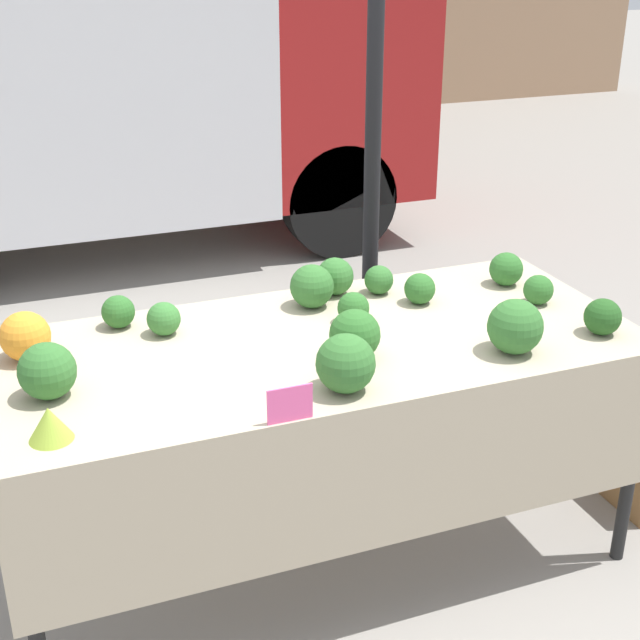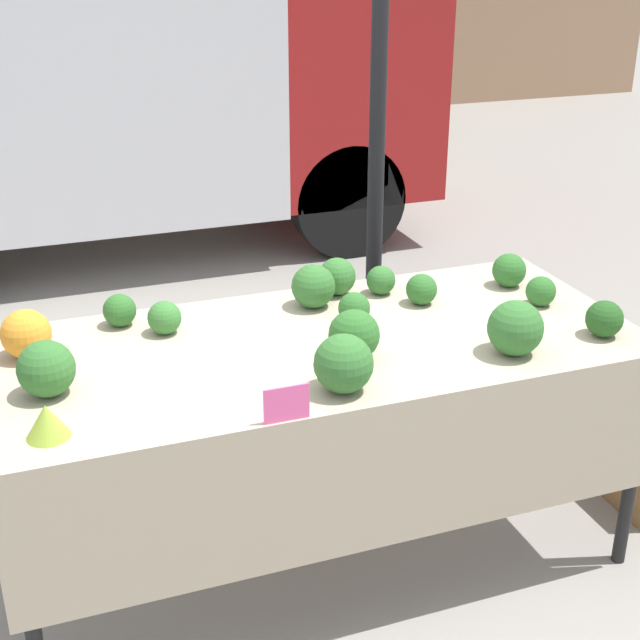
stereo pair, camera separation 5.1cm
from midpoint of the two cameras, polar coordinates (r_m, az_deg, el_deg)
name	(u,v)px [view 2 (the right image)]	position (r m, az deg, el deg)	size (l,w,h in m)	color
ground_plane	(320,552)	(3.60, 0.42, -14.63)	(40.00, 40.00, 0.00)	gray
tent_pole	(375,203)	(3.90, 3.94, 7.46)	(0.07, 0.07, 2.29)	black
parked_truck	(90,48)	(6.67, -14.27, 16.49)	(4.46, 1.84, 2.77)	silver
market_table	(327,376)	(3.10, 0.94, -3.58)	(2.26, 0.99, 0.92)	tan
orange_cauliflower	(26,334)	(3.12, -17.86, -0.86)	(0.17, 0.17, 0.17)	orange
romanesco_head	(47,421)	(2.63, -16.55, -6.23)	(0.13, 0.13, 0.10)	#93B238
broccoli_head_0	(604,319)	(3.29, 18.16, 0.07)	(0.13, 0.13, 0.13)	#23511E
broccoli_head_1	(515,328)	(3.06, 12.86, -0.51)	(0.19, 0.19, 0.19)	#336B2D
broccoli_head_2	(381,280)	(3.51, 4.33, 2.55)	(0.11, 0.11, 0.11)	#336B2D
broccoli_head_3	(46,369)	(2.85, -16.63, -3.01)	(0.18, 0.18, 0.18)	#336B2D
broccoli_head_4	(354,335)	(2.96, 2.69, -0.97)	(0.17, 0.17, 0.17)	#2D6628
broccoli_head_5	(120,310)	(3.29, -12.28, 0.61)	(0.12, 0.12, 0.12)	#2D6628
broccoli_head_6	(422,289)	(3.43, 6.94, 1.96)	(0.12, 0.12, 0.12)	#2D6628
broccoli_head_7	(313,286)	(3.37, 0.00, 2.17)	(0.17, 0.17, 0.17)	#336B2D
broccoli_head_8	(164,318)	(3.20, -9.48, 0.15)	(0.12, 0.12, 0.12)	#387533
broccoli_head_9	(541,291)	(3.50, 14.35, 1.79)	(0.12, 0.12, 0.12)	#2D6628
broccoli_head_10	(509,270)	(3.66, 12.40, 3.13)	(0.14, 0.14, 0.14)	#2D6628
broccoli_head_11	(337,276)	(3.49, 1.51, 2.81)	(0.15, 0.15, 0.15)	#336B2D
broccoli_head_12	(343,364)	(2.75, 2.04, -2.81)	(0.19, 0.19, 0.19)	#336B2D
broccoli_head_13	(354,308)	(3.24, 2.65, 0.76)	(0.12, 0.12, 0.12)	#2D6628
price_sign	(287,404)	(2.60, -1.60, -5.39)	(0.14, 0.01, 0.11)	#F45B9E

